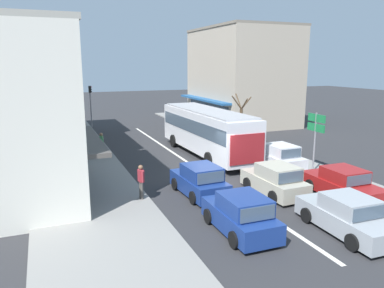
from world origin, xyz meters
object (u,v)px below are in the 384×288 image
at_px(street_tree_right, 241,121).
at_px(pedestrian_with_handbag_near, 102,143).
at_px(city_bus, 207,129).
at_px(hatchback_adjacent_lane_trail, 275,181).
at_px(pedestrian_browsing_midblock, 141,180).
at_px(parked_sedan_kerb_front, 342,184).
at_px(sedan_queue_gap_filler, 347,216).
at_px(hatchback_behind_bus_near, 241,215).
at_px(directional_road_sign, 316,128).
at_px(hatchback_adjacent_lane_lead, 200,181).
at_px(parked_hatchback_kerb_second, 279,157).
at_px(traffic_light_downstreet, 90,99).

xyz_separation_m(street_tree_right, pedestrian_with_handbag_near, (-11.00, -0.45, -0.83)).
distance_m(city_bus, hatchback_adjacent_lane_trail, 8.84).
relative_size(street_tree_right, pedestrian_browsing_midblock, 2.45).
bearing_deg(parked_sedan_kerb_front, hatchback_adjacent_lane_trail, 150.01).
bearing_deg(city_bus, sedan_queue_gap_filler, -90.50).
relative_size(city_bus, hatchback_adjacent_lane_trail, 2.91).
relative_size(hatchback_behind_bus_near, street_tree_right, 0.93).
bearing_deg(directional_road_sign, sedan_queue_gap_filler, -120.54).
distance_m(hatchback_adjacent_lane_lead, directional_road_sign, 7.92).
relative_size(hatchback_adjacent_lane_trail, hatchback_adjacent_lane_lead, 0.99).
distance_m(parked_sedan_kerb_front, pedestrian_with_handbag_near, 15.45).
relative_size(parked_hatchback_kerb_second, pedestrian_with_handbag_near, 2.29).
bearing_deg(pedestrian_browsing_midblock, hatchback_behind_bus_near, -59.83).
xyz_separation_m(traffic_light_downstreet, street_tree_right, (10.03, -12.71, -0.96)).
height_order(hatchback_adjacent_lane_lead, pedestrian_with_handbag_near, pedestrian_with_handbag_near).
bearing_deg(parked_hatchback_kerb_second, city_bus, 118.58).
bearing_deg(hatchback_behind_bus_near, hatchback_adjacent_lane_trail, 40.70).
height_order(sedan_queue_gap_filler, pedestrian_with_handbag_near, pedestrian_with_handbag_near).
bearing_deg(hatchback_behind_bus_near, city_bus, 71.95).
distance_m(sedan_queue_gap_filler, pedestrian_browsing_midblock, 8.93).
bearing_deg(traffic_light_downstreet, street_tree_right, -51.73).
height_order(hatchback_behind_bus_near, parked_hatchback_kerb_second, same).
distance_m(hatchback_adjacent_lane_lead, pedestrian_browsing_midblock, 2.91).
distance_m(hatchback_adjacent_lane_trail, pedestrian_browsing_midblock, 6.55).
bearing_deg(hatchback_behind_bus_near, parked_hatchback_kerb_second, 47.02).
bearing_deg(city_bus, hatchback_adjacent_lane_lead, -116.39).
bearing_deg(hatchback_behind_bus_near, hatchback_adjacent_lane_lead, 87.65).
bearing_deg(street_tree_right, parked_sedan_kerb_front, -96.48).
distance_m(city_bus, traffic_light_downstreet, 16.16).
xyz_separation_m(city_bus, parked_sedan_kerb_front, (2.53, -10.34, -1.22)).
bearing_deg(pedestrian_with_handbag_near, parked_hatchback_kerb_second, -34.51).
bearing_deg(directional_road_sign, hatchback_behind_bus_near, -145.62).
xyz_separation_m(hatchback_adjacent_lane_lead, parked_sedan_kerb_front, (6.23, -2.89, -0.05)).
xyz_separation_m(hatchback_adjacent_lane_lead, directional_road_sign, (7.62, 0.88, 1.99)).
relative_size(parked_sedan_kerb_front, parked_hatchback_kerb_second, 1.13).
relative_size(sedan_queue_gap_filler, directional_road_sign, 1.18).
bearing_deg(hatchback_adjacent_lane_trail, city_bus, 88.57).
distance_m(directional_road_sign, street_tree_right, 8.84).
height_order(street_tree_right, pedestrian_browsing_midblock, street_tree_right).
bearing_deg(traffic_light_downstreet, parked_sedan_kerb_front, -71.21).
bearing_deg(street_tree_right, sedan_queue_gap_filler, -104.61).
xyz_separation_m(city_bus, parked_hatchback_kerb_second, (2.66, -4.88, -1.17)).
xyz_separation_m(parked_sedan_kerb_front, pedestrian_with_handbag_near, (-9.57, 12.12, 0.40)).
bearing_deg(street_tree_right, pedestrian_browsing_midblock, -138.01).
distance_m(street_tree_right, pedestrian_browsing_midblock, 14.21).
distance_m(city_bus, hatchback_adjacent_lane_lead, 8.40).
bearing_deg(pedestrian_browsing_midblock, hatchback_adjacent_lane_lead, -3.85).
bearing_deg(pedestrian_browsing_midblock, sedan_queue_gap_filler, -43.58).
height_order(city_bus, pedestrian_browsing_midblock, city_bus).
relative_size(hatchback_adjacent_lane_trail, parked_sedan_kerb_front, 0.89).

